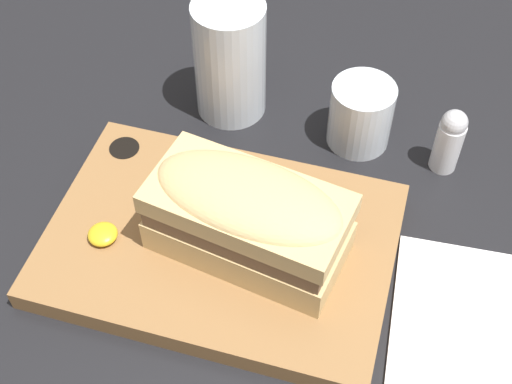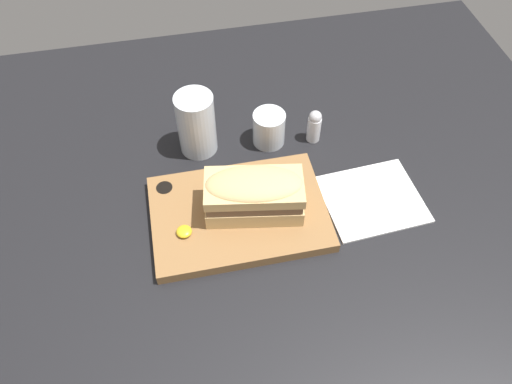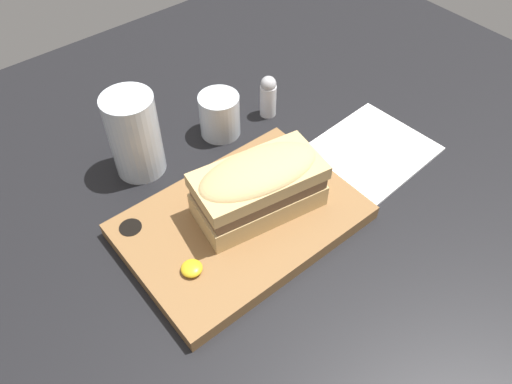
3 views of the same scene
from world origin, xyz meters
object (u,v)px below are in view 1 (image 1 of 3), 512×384
Objects in this scene: serving_board at (220,243)px; napkin at (497,327)px; sandwich at (248,215)px; salt_shaker at (449,140)px; wine_glass at (360,117)px; water_glass at (228,66)px.

serving_board is 23.62cm from napkin.
sandwich is 21.80cm from napkin.
napkin is 17.81cm from salt_shaker.
sandwich is at bearing -110.46° from wine_glass.
sandwich is at bearing 177.72° from napkin.
wine_glass reaches higher than napkin.
wine_glass is 8.55cm from salt_shaker.
napkin is 2.51× the size of salt_shaker.
salt_shaker is at bearing -5.77° from water_glass.
wine_glass is 0.96× the size of salt_shaker.
salt_shaker reaches higher than wine_glass.
water_glass is 0.70× the size of napkin.
serving_board is 4.39× the size of wine_glass.
wine_glass is at bearing -4.29° from water_glass.
napkin is (23.58, -1.13, -0.83)cm from serving_board.
sandwich is 2.54× the size of wine_glass.
sandwich is 19.20cm from water_glass.
wine_glass reaches higher than serving_board.
serving_board is at bearing -138.76° from salt_shaker.
serving_board is at bearing 173.62° from sandwich.
napkin is (28.20, -18.57, -5.12)cm from water_glass.
serving_board is 1.67× the size of napkin.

